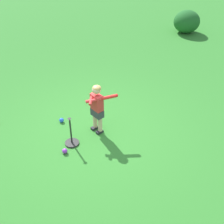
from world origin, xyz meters
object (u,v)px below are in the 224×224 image
at_px(play_ball_behind_batter, 61,120).
at_px(batting_tee, 72,140).
at_px(play_ball_far_right, 65,151).
at_px(child_batter, 97,105).

relative_size(play_ball_behind_batter, batting_tee, 0.16).
distance_m(play_ball_far_right, batting_tee, 0.29).
bearing_deg(play_ball_far_right, batting_tee, 152.29).
relative_size(play_ball_far_right, play_ball_behind_batter, 1.00).
bearing_deg(play_ball_behind_batter, play_ball_far_right, 5.54).
bearing_deg(batting_tee, child_batter, 122.85).
xyz_separation_m(child_batter, play_ball_behind_batter, (-0.38, -0.77, -0.60)).
height_order(play_ball_far_right, batting_tee, batting_tee).
bearing_deg(batting_tee, play_ball_behind_batter, -162.52).
relative_size(child_batter, play_ball_far_right, 10.65).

